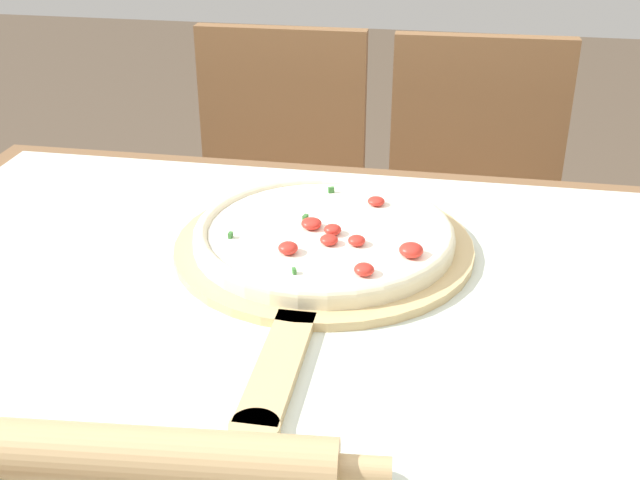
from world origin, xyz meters
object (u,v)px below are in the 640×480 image
pizza_peel (321,253)px  chair_right (472,218)px  rolling_pin (150,457)px  chair_left (276,203)px  pizza (324,234)px

pizza_peel → chair_right: bearing=72.8°
pizza_peel → rolling_pin: size_ratio=1.45×
rolling_pin → chair_left: 1.17m
pizza → pizza_peel: bearing=-91.8°
pizza → rolling_pin: bearing=-99.3°
chair_left → chair_right: bearing=-1.2°
rolling_pin → pizza_peel: bearing=80.4°
pizza_peel → rolling_pin: 0.44m
rolling_pin → chair_left: (-0.15, 1.12, -0.28)m
rolling_pin → chair_right: (0.29, 1.12, -0.28)m
pizza_peel → pizza: 0.03m
chair_right → rolling_pin: bearing=-106.3°
pizza → chair_left: bearing=108.7°
pizza → rolling_pin: 0.46m
chair_left → chair_right: same height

